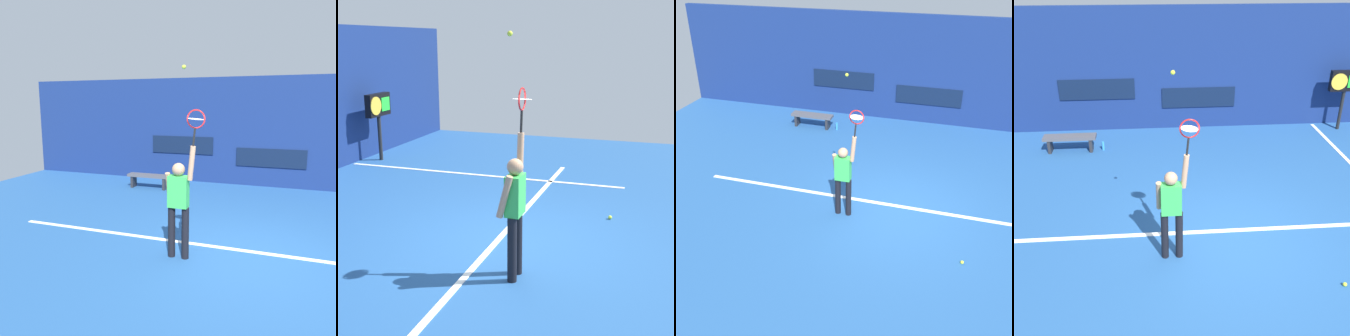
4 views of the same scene
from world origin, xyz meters
The scene contains 11 objects.
ground_plane centered at (0.00, 0.00, 0.00)m, with size 18.00×18.00×0.00m, color #23518C.
back_wall centered at (0.00, 5.71, 1.78)m, with size 18.00×0.20×3.56m, color navy.
sponsor_banner_center centered at (0.00, 5.59, 0.96)m, with size 2.20×0.03×0.60m, color #0C1933.
sponsor_banner_portside centered at (-3.00, 5.59, 1.27)m, with size 2.20×0.03×0.60m, color #0C1933.
court_baseline centered at (0.00, 0.18, 0.01)m, with size 10.00×0.10×0.01m, color white.
tennis_player centered at (-1.17, -0.46, 1.01)m, with size 0.54×0.31×1.99m.
tennis_racket centered at (-0.88, -0.47, 2.40)m, with size 0.34×0.27×0.62m.
tennis_ball centered at (-1.12, -0.37, 3.26)m, with size 0.07×0.07×0.07m, color #CCE033.
court_bench centered at (-3.66, 4.13, 0.34)m, with size 1.40×0.36×0.45m.
water_bottle centered at (-2.79, 4.13, 0.12)m, with size 0.07×0.07×0.24m, color #338CD8.
spare_ball centered at (1.57, -1.44, 0.03)m, with size 0.07×0.07×0.07m, color #CCE033.
Camera 3 is at (1.16, -8.11, 5.61)m, focal length 44.54 mm.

